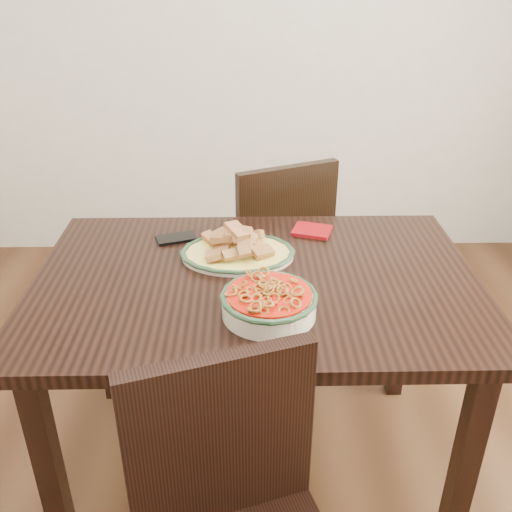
{
  "coord_description": "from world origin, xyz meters",
  "views": [
    {
      "loc": [
        0.08,
        -1.41,
        1.59
      ],
      "look_at": [
        0.11,
        0.07,
        0.81
      ],
      "focal_mm": 40.0,
      "sensor_mm": 36.0,
      "label": 1
    }
  ],
  "objects_px": {
    "chair_far": "(274,247)",
    "fish_plate": "(238,244)",
    "noodle_bowl": "(269,300)",
    "smartphone": "(176,238)",
    "dining_table": "(256,302)"
  },
  "relations": [
    {
      "from": "chair_far",
      "to": "fish_plate",
      "type": "distance_m",
      "value": 0.64
    },
    {
      "from": "fish_plate",
      "to": "noodle_bowl",
      "type": "distance_m",
      "value": 0.34
    },
    {
      "from": "fish_plate",
      "to": "smartphone",
      "type": "relative_size",
      "value": 2.71
    },
    {
      "from": "noodle_bowl",
      "to": "chair_far",
      "type": "bearing_deg",
      "value": 85.99
    },
    {
      "from": "fish_plate",
      "to": "noodle_bowl",
      "type": "height_order",
      "value": "fish_plate"
    },
    {
      "from": "chair_far",
      "to": "smartphone",
      "type": "xyz_separation_m",
      "value": [
        -0.35,
        -0.43,
        0.26
      ]
    },
    {
      "from": "noodle_bowl",
      "to": "dining_table",
      "type": "bearing_deg",
      "value": 98.55
    },
    {
      "from": "fish_plate",
      "to": "noodle_bowl",
      "type": "bearing_deg",
      "value": -75.46
    },
    {
      "from": "noodle_bowl",
      "to": "smartphone",
      "type": "distance_m",
      "value": 0.54
    },
    {
      "from": "fish_plate",
      "to": "chair_far",
      "type": "bearing_deg",
      "value": 75.15
    },
    {
      "from": "dining_table",
      "to": "smartphone",
      "type": "distance_m",
      "value": 0.38
    },
    {
      "from": "dining_table",
      "to": "noodle_bowl",
      "type": "height_order",
      "value": "noodle_bowl"
    },
    {
      "from": "fish_plate",
      "to": "smartphone",
      "type": "bearing_deg",
      "value": 148.65
    },
    {
      "from": "noodle_bowl",
      "to": "smartphone",
      "type": "height_order",
      "value": "noodle_bowl"
    },
    {
      "from": "dining_table",
      "to": "smartphone",
      "type": "bearing_deg",
      "value": 135.68
    }
  ]
}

